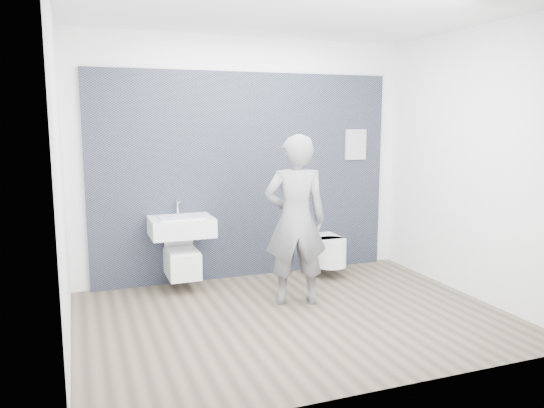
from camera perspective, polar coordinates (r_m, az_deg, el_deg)
name	(u,v)px	position (r m, az deg, el deg)	size (l,w,h in m)	color
ground	(294,316)	(5.18, 2.38, -11.99)	(4.00, 4.00, 0.00)	brown
room_shell	(295,133)	(4.84, 2.52, 7.63)	(4.00, 4.00, 4.00)	white
tile_wall	(247,275)	(6.49, -2.72, -7.61)	(3.60, 0.06, 2.40)	black
washbasin	(181,226)	(5.85, -9.72, -2.34)	(0.68, 0.51, 0.51)	white
toilet_square	(182,261)	(5.95, -9.64, -6.11)	(0.34, 0.49, 0.63)	white
toilet_rounded	(327,250)	(6.43, 5.90, -4.99)	(0.36, 0.61, 0.33)	white
info_placard	(353,265)	(7.00, 8.67, -6.46)	(0.28, 0.03, 0.38)	white
visitor	(296,220)	(5.32, 2.55, -1.77)	(0.63, 0.41, 1.72)	slate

